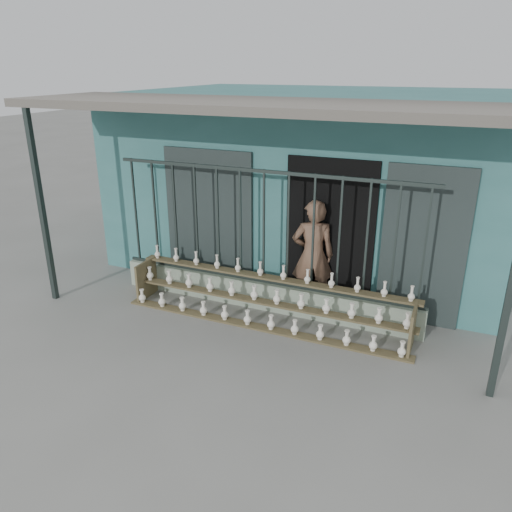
% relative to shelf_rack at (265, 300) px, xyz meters
% --- Properties ---
extents(ground, '(60.00, 60.00, 0.00)m').
position_rel_shelf_rack_xyz_m(ground, '(-0.20, -0.89, -0.36)').
color(ground, slate).
extents(workshop_building, '(7.40, 6.60, 3.21)m').
position_rel_shelf_rack_xyz_m(workshop_building, '(-0.19, 3.34, 1.26)').
color(workshop_building, '#346E6E').
rests_on(workshop_building, ground).
extents(parapet_wall, '(5.00, 0.20, 0.45)m').
position_rel_shelf_rack_xyz_m(parapet_wall, '(-0.20, 0.41, -0.14)').
color(parapet_wall, '#93A58D').
rests_on(parapet_wall, ground).
extents(security_fence, '(5.00, 0.04, 1.80)m').
position_rel_shelf_rack_xyz_m(security_fence, '(-0.20, 0.41, 0.99)').
color(security_fence, '#283330').
rests_on(security_fence, parapet_wall).
extents(shelf_rack, '(4.50, 0.68, 0.85)m').
position_rel_shelf_rack_xyz_m(shelf_rack, '(0.00, 0.00, 0.00)').
color(shelf_rack, brown).
rests_on(shelf_rack, ground).
extents(elderly_woman, '(0.76, 0.63, 1.79)m').
position_rel_shelf_rack_xyz_m(elderly_woman, '(0.50, 0.72, 0.54)').
color(elderly_woman, brown).
rests_on(elderly_woman, ground).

